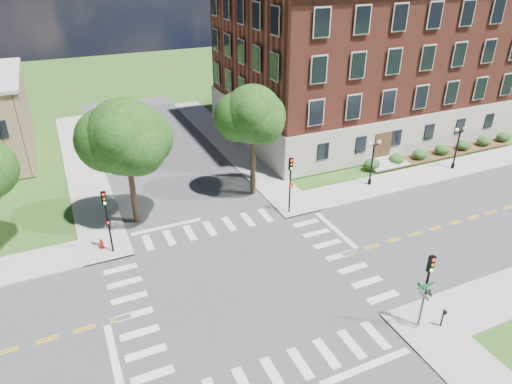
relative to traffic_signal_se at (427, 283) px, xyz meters
name	(u,v)px	position (x,y,z in m)	size (l,w,h in m)	color
ground	(246,283)	(-7.41, 7.64, -3.19)	(160.00, 160.00, 0.00)	#295818
road_ew	(246,283)	(-7.41, 7.64, -3.18)	(90.00, 12.00, 0.01)	#3D3D3F
road_ns	(246,283)	(-7.41, 7.64, -3.18)	(12.00, 90.00, 0.01)	#3D3D3F
sidewalk_ne	(324,157)	(7.96, 23.01, -3.13)	(34.00, 34.00, 0.12)	#9E9B93
crosswalk_east	(340,256)	(-0.21, 7.64, -3.19)	(2.20, 10.20, 0.02)	silver
stop_bar_east	(336,230)	(1.39, 10.64, -3.19)	(0.40, 5.50, 0.00)	silver
main_building	(363,57)	(16.58, 29.63, 5.15)	(30.60, 22.40, 16.50)	#A9A495
shrub_row	(441,155)	(19.59, 18.44, -3.19)	(18.00, 2.00, 1.30)	#204517
tree_c	(125,137)	(-12.35, 18.15, 3.97)	(5.70, 5.70, 9.91)	#2D2116
tree_d	(253,115)	(-2.03, 18.70, 4.11)	(4.83, 4.83, 9.64)	#2D2116
traffic_signal_se	(427,283)	(0.00, 0.00, 0.00)	(0.33, 0.37, 4.80)	black
traffic_signal_ne	(290,178)	(-0.69, 14.38, 0.00)	(0.33, 0.36, 4.80)	black
traffic_signal_nw	(107,214)	(-14.74, 14.62, 0.00)	(0.37, 0.44, 4.80)	black
twin_lamp_west	(372,160)	(8.39, 15.82, -0.66)	(1.36, 0.36, 4.23)	black
twin_lamp_east	(457,145)	(18.03, 15.35, -0.66)	(1.36, 0.36, 4.23)	black
street_sign_pole	(423,297)	(-0.19, -0.11, -0.88)	(1.10, 1.10, 3.10)	gray
push_button_post	(443,317)	(1.15, -0.59, -2.39)	(0.14, 0.21, 1.20)	black
fire_hydrant	(102,244)	(-15.39, 15.33, -2.72)	(0.35, 0.35, 0.75)	#AA0D0D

